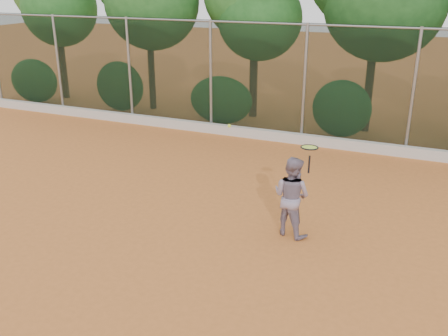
% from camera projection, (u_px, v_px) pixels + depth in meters
% --- Properties ---
extents(ground, '(80.00, 80.00, 0.00)m').
position_uv_depth(ground, '(203.00, 249.00, 9.16)').
color(ground, '#CC7030').
rests_on(ground, ground).
extents(concrete_curb, '(24.00, 0.20, 0.30)m').
position_uv_depth(concrete_curb, '(300.00, 139.00, 14.97)').
color(concrete_curb, beige).
rests_on(concrete_curb, ground).
extents(tennis_player, '(0.91, 0.80, 1.58)m').
position_uv_depth(tennis_player, '(292.00, 196.00, 9.46)').
color(tennis_player, gray).
rests_on(tennis_player, ground).
extents(chainlink_fence, '(24.09, 0.09, 3.50)m').
position_uv_depth(chainlink_fence, '(304.00, 81.00, 14.52)').
color(chainlink_fence, black).
rests_on(chainlink_fence, ground).
extents(tennis_racket, '(0.36, 0.36, 0.54)m').
position_uv_depth(tennis_racket, '(309.00, 149.00, 8.99)').
color(tennis_racket, black).
rests_on(tennis_racket, ground).
extents(tennis_ball_in_flight, '(0.07, 0.07, 0.07)m').
position_uv_depth(tennis_ball_in_flight, '(229.00, 126.00, 10.04)').
color(tennis_ball_in_flight, '#D6E934').
rests_on(tennis_ball_in_flight, ground).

